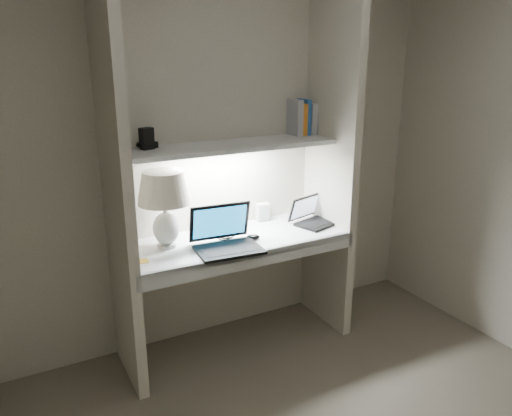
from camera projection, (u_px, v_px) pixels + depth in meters
back_wall at (217, 157)px, 3.30m from camera, size 3.20×0.01×2.50m
alcove_panel_left at (116, 178)px, 2.74m from camera, size 0.06×0.55×2.50m
alcove_panel_right at (331, 154)px, 3.40m from camera, size 0.06×0.55×2.50m
desk at (236, 241)px, 3.22m from camera, size 1.40×0.55×0.04m
desk_apron at (255, 259)px, 3.01m from camera, size 1.46×0.03×0.10m
shelf at (228, 146)px, 3.12m from camera, size 1.40×0.36×0.03m
strip_light at (228, 150)px, 3.12m from camera, size 0.60×0.04×0.02m
table_lamp at (164, 197)px, 2.97m from camera, size 0.32×0.32×0.47m
laptop_main at (225, 239)px, 3.03m from camera, size 0.41×0.36×0.26m
laptop_netbook at (313, 217)px, 3.48m from camera, size 0.35×0.33×0.18m
speaker at (262, 212)px, 3.52m from camera, size 0.10×0.08×0.13m
mouse at (253, 237)px, 3.18m from camera, size 0.10×0.09×0.03m
cable_coil at (226, 236)px, 3.23m from camera, size 0.11×0.11×0.01m
sticky_note at (142, 261)px, 2.85m from camera, size 0.08×0.08×0.00m
book_row at (305, 118)px, 3.47m from camera, size 0.23×0.16×0.24m
shelf_box at (147, 139)px, 2.92m from camera, size 0.09×0.07×0.13m
shelf_gadget at (145, 144)px, 2.95m from camera, size 0.13×0.11×0.05m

